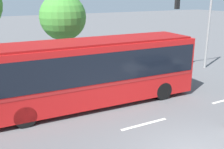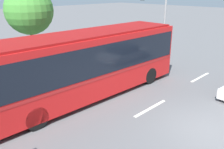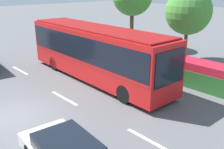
% 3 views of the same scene
% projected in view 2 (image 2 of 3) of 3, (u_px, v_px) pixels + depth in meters
% --- Properties ---
extents(ground_plane, '(140.00, 140.00, 0.00)m').
position_uv_depth(ground_plane, '(213.00, 132.00, 9.70)').
color(ground_plane, '#5B5B5E').
extents(city_bus, '(11.86, 2.99, 3.41)m').
position_uv_depth(city_bus, '(85.00, 62.00, 12.26)').
color(city_bus, red).
rests_on(city_bus, ground).
extents(traffic_light_pole, '(4.21, 0.24, 5.83)m').
position_uv_depth(traffic_light_pole, '(159.00, 9.00, 20.02)').
color(traffic_light_pole, gray).
rests_on(traffic_light_pole, ground).
extents(flowering_hedge, '(10.27, 1.51, 1.54)m').
position_uv_depth(flowering_hedge, '(90.00, 57.00, 17.47)').
color(flowering_hedge, '#286028').
rests_on(flowering_hedge, ground).
extents(street_tree_centre, '(3.63, 3.63, 5.74)m').
position_uv_depth(street_tree_centre, '(29.00, 11.00, 18.07)').
color(street_tree_centre, brown).
rests_on(street_tree_centre, ground).
extents(lane_stripe_near, '(2.40, 0.16, 0.01)m').
position_uv_depth(lane_stripe_near, '(151.00, 108.00, 11.61)').
color(lane_stripe_near, silver).
rests_on(lane_stripe_near, ground).
extents(lane_stripe_mid, '(2.40, 0.16, 0.01)m').
position_uv_depth(lane_stripe_mid, '(200.00, 77.00, 15.68)').
color(lane_stripe_mid, silver).
rests_on(lane_stripe_mid, ground).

